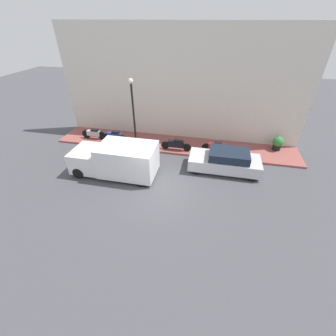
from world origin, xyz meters
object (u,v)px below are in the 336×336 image
object	(u,v)px
parked_car	(225,161)
delivery_van	(116,159)
scooter_silver	(94,133)
streetlamp	(133,106)
motorcycle_red	(216,147)
potted_plant	(278,143)
motorcycle_black	(176,144)
motorcycle_blue	(115,136)

from	to	relation	value
parked_car	delivery_van	bearing A→B (deg)	104.96
scooter_silver	streetlamp	bearing A→B (deg)	-98.60
motorcycle_red	potted_plant	distance (m)	4.20
delivery_van	streetlamp	distance (m)	3.68
scooter_silver	motorcycle_black	size ratio (longest dim) A/B	0.91
motorcycle_blue	motorcycle_black	size ratio (longest dim) A/B	0.90
parked_car	potted_plant	distance (m)	4.55
delivery_van	potted_plant	world-z (taller)	delivery_van
potted_plant	motorcycle_red	bearing A→B (deg)	107.62
delivery_van	streetlamp	size ratio (longest dim) A/B	1.07
scooter_silver	motorcycle_black	world-z (taller)	motorcycle_black
motorcycle_red	potted_plant	xyz separation A→B (m)	(1.27, -4.00, 0.09)
streetlamp	potted_plant	xyz separation A→B (m)	(1.56, -9.37, -2.32)
scooter_silver	potted_plant	distance (m)	12.81
motorcycle_blue	motorcycle_black	bearing A→B (deg)	-92.09
motorcycle_blue	scooter_silver	world-z (taller)	motorcycle_blue
motorcycle_red	potted_plant	size ratio (longest dim) A/B	1.90
motorcycle_blue	scooter_silver	bearing A→B (deg)	82.20
scooter_silver	streetlamp	size ratio (longest dim) A/B	0.41
potted_plant	motorcycle_blue	bearing A→B (deg)	96.59
parked_car	motorcycle_blue	xyz separation A→B (m)	(1.74, 7.64, -0.05)
potted_plant	motorcycle_black	bearing A→B (deg)	102.30
motorcycle_blue	motorcycle_black	world-z (taller)	motorcycle_blue
parked_car	motorcycle_black	bearing A→B (deg)	63.69
delivery_van	motorcycle_black	bearing A→B (deg)	-42.08
motorcycle_red	motorcycle_black	distance (m)	2.60
delivery_van	motorcycle_blue	world-z (taller)	delivery_van
motorcycle_blue	motorcycle_black	distance (m)	4.46
motorcycle_black	streetlamp	size ratio (longest dim) A/B	0.45
parked_car	motorcycle_black	size ratio (longest dim) A/B	2.01
delivery_van	scooter_silver	world-z (taller)	delivery_van
motorcycle_blue	scooter_silver	distance (m)	1.74
motorcycle_blue	streetlamp	xyz separation A→B (m)	(-0.28, -1.68, 2.37)
parked_car	motorcycle_red	distance (m)	1.84
streetlamp	parked_car	bearing A→B (deg)	-103.76
parked_car	potted_plant	xyz separation A→B (m)	(3.01, -3.41, 0.00)
parked_car	streetlamp	size ratio (longest dim) A/B	0.90
motorcycle_blue	potted_plant	size ratio (longest dim) A/B	1.91
parked_car	streetlamp	distance (m)	6.56
parked_car	streetlamp	world-z (taller)	streetlamp
delivery_van	motorcycle_red	distance (m)	6.44
delivery_van	motorcycle_red	size ratio (longest dim) A/B	2.66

